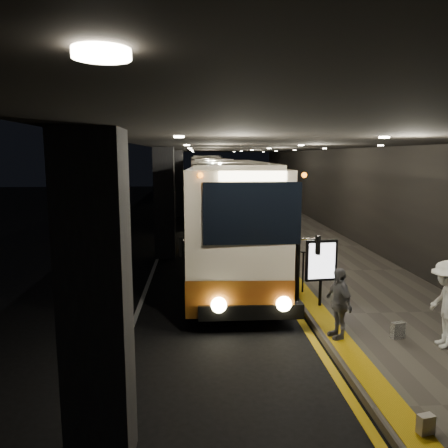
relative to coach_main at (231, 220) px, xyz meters
name	(u,v)px	position (x,y,z in m)	size (l,w,h in m)	color
ground	(204,285)	(-1.00, -1.93, -1.80)	(90.00, 90.00, 0.00)	black
lane_line_white	(160,251)	(-2.80, 3.07, -1.79)	(0.12, 50.00, 0.01)	silver
kerb_stripe_yellow	(256,250)	(1.35, 3.07, -1.79)	(0.18, 50.00, 0.01)	gold
sidewalk	(311,248)	(3.75, 3.07, -1.72)	(4.50, 50.00, 0.15)	#514C44
tactile_strip	(268,247)	(1.85, 3.07, -1.64)	(0.50, 50.00, 0.01)	gold
terminal_wall	(364,181)	(6.00, 3.07, 1.20)	(0.10, 50.00, 6.00)	black
support_columns	(165,203)	(-2.50, 2.07, 0.40)	(0.80, 24.80, 4.40)	black
canopy	(261,143)	(1.50, 3.07, 2.80)	(9.00, 50.00, 0.40)	black
coach_main	(231,220)	(0.00, 0.00, 0.00)	(3.00, 12.12, 3.75)	beige
coach_second	(211,189)	(-0.22, 14.07, 0.00)	(2.57, 11.96, 3.76)	beige
coach_third	(209,177)	(0.05, 28.40, 0.09)	(3.48, 12.70, 3.94)	beige
passenger_boarding	(290,252)	(1.80, -1.63, -0.84)	(0.59, 0.39, 1.61)	#D563A6
passenger_waiting_white	(446,304)	(3.87, -7.07, -0.75)	(1.17, 0.54, 1.81)	white
passenger_waiting_grey	(339,303)	(1.82, -6.50, -0.87)	(0.91, 0.47, 1.56)	#56565C
bag_polka	(398,330)	(3.11, -6.63, -1.47)	(0.30, 0.13, 0.36)	black
bag_plain	(426,425)	(2.01, -9.86, -1.51)	(0.23, 0.13, 0.29)	#B5AEA9
info_sign	(321,262)	(2.00, -4.49, -0.46)	(0.84, 0.20, 1.77)	black
stanchion_post	(303,272)	(1.82, -3.34, -1.05)	(0.05, 0.05, 1.20)	black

